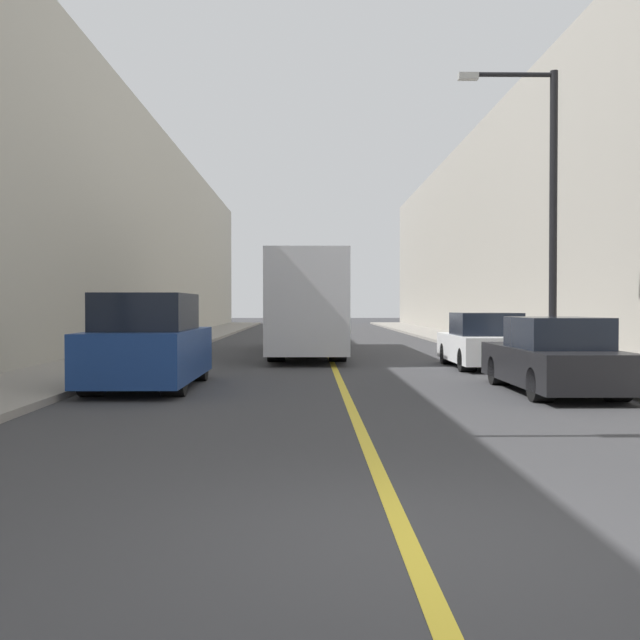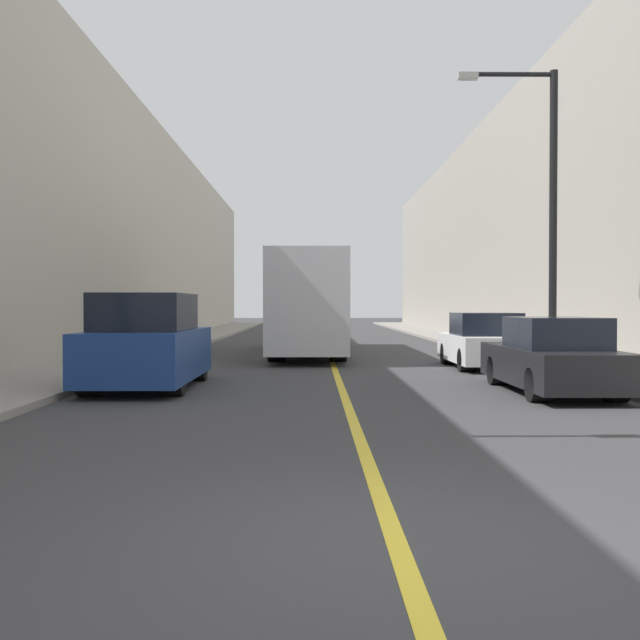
% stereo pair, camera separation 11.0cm
% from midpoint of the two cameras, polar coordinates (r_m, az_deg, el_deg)
% --- Properties ---
extents(ground_plane, '(200.00, 200.00, 0.00)m').
position_cam_midpoint_polar(ground_plane, '(5.73, 6.11, -16.45)').
color(ground_plane, '#38383A').
extents(sidewalk_left, '(2.83, 72.00, 0.13)m').
position_cam_midpoint_polar(sidewalk_left, '(35.96, -10.46, -1.56)').
color(sidewalk_left, gray).
rests_on(sidewalk_left, ground).
extents(sidewalk_right, '(2.83, 72.00, 0.13)m').
position_cam_midpoint_polar(sidewalk_right, '(36.20, 10.74, -1.55)').
color(sidewalk_right, gray).
rests_on(sidewalk_right, ground).
extents(building_row_left, '(4.00, 72.00, 10.63)m').
position_cam_midpoint_polar(building_row_left, '(36.82, -15.77, 6.65)').
color(building_row_left, '#B7B2A3').
rests_on(building_row_left, ground).
extents(building_row_right, '(4.00, 72.00, 11.11)m').
position_cam_midpoint_polar(building_row_right, '(37.21, 15.96, 6.97)').
color(building_row_right, gray).
rests_on(building_row_right, ground).
extents(road_center_line, '(0.16, 72.00, 0.01)m').
position_cam_midpoint_polar(road_center_line, '(35.47, 0.18, -1.69)').
color(road_center_line, gold).
rests_on(road_center_line, ground).
extents(bus, '(2.42, 12.27, 3.39)m').
position_cam_midpoint_polar(bus, '(26.82, -1.11, 1.28)').
color(bus, silver).
rests_on(bus, ground).
extents(parked_suv_left, '(2.00, 4.75, 1.98)m').
position_cam_midpoint_polar(parked_suv_left, '(16.03, -13.11, -1.85)').
color(parked_suv_left, navy).
rests_on(parked_suv_left, ground).
extents(car_right_near, '(1.76, 4.71, 1.50)m').
position_cam_midpoint_polar(car_right_near, '(15.50, 17.19, -2.83)').
color(car_right_near, black).
rests_on(car_right_near, ground).
extents(car_right_mid, '(1.88, 4.20, 1.53)m').
position_cam_midpoint_polar(car_right_mid, '(21.22, 12.25, -1.73)').
color(car_right_mid, silver).
rests_on(car_right_mid, ground).
extents(street_lamp_right, '(2.54, 0.24, 7.55)m').
position_cam_midpoint_polar(street_lamp_right, '(20.08, 16.61, 8.81)').
color(street_lamp_right, black).
rests_on(street_lamp_right, sidewalk_right).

